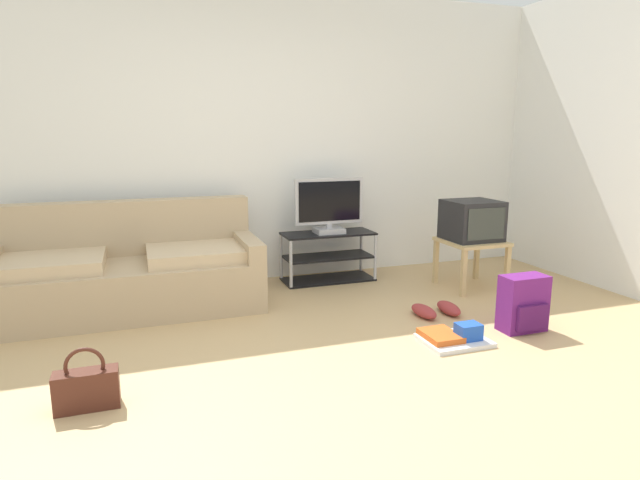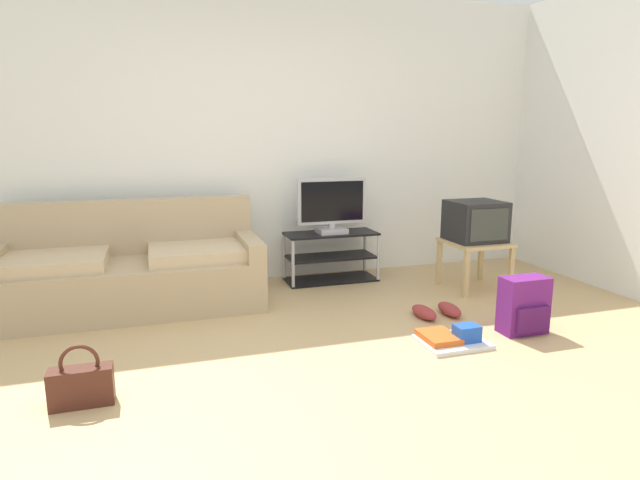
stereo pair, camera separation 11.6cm
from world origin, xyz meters
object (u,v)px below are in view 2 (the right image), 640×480
tv_stand (331,257)px  sneakers_pair (437,311)px  floor_tray (452,339)px  crt_tv (476,221)px  flat_tv (332,206)px  handbag (81,384)px  side_table (475,248)px  backpack (524,306)px  couch (130,270)px

tv_stand → sneakers_pair: (0.45, -1.23, -0.19)m
floor_tray → crt_tv: bearing=51.6°
flat_tv → handbag: size_ratio=1.99×
side_table → tv_stand: bearing=150.6°
side_table → crt_tv: bearing=90.0°
side_table → backpack: bearing=-105.3°
handbag → sneakers_pair: size_ratio=0.92×
couch → side_table: couch is taller
backpack → floor_tray: backpack is taller
handbag → tv_stand: bearing=43.1°
tv_stand → crt_tv: bearing=-28.8°
flat_tv → backpack: flat_tv is taller
couch → crt_tv: 3.00m
couch → backpack: 3.04m
couch → floor_tray: size_ratio=4.72×
flat_tv → floor_tray: 1.88m
tv_stand → crt_tv: (1.15, -0.63, 0.39)m
side_table → couch: bearing=172.5°
tv_stand → side_table: (1.15, -0.65, 0.14)m
couch → backpack: size_ratio=5.08×
crt_tv → handbag: (-3.16, -1.25, -0.51)m
backpack → sneakers_pair: size_ratio=1.12×
handbag → floor_tray: 2.28m
backpack → handbag: (-2.87, -0.17, -0.08)m
sneakers_pair → couch: bearing=156.9°
crt_tv → sneakers_pair: bearing=-139.8°
sneakers_pair → flat_tv: bearing=110.6°
side_table → crt_tv: size_ratio=1.13×
tv_stand → sneakers_pair: size_ratio=2.40×
side_table → floor_tray: (-0.88, -1.10, -0.33)m
couch → crt_tv: couch is taller
sneakers_pair → floor_tray: size_ratio=0.83×
flat_tv → crt_tv: (1.15, -0.61, -0.10)m
tv_stand → handbag: size_ratio=2.61×
flat_tv → backpack: bearing=-62.9°
couch → side_table: (2.96, -0.39, 0.07)m
handbag → floor_tray: handbag is taller
flat_tv → crt_tv: bearing=-27.9°
tv_stand → backpack: bearing=-63.2°
flat_tv → crt_tv: flat_tv is taller
tv_stand → flat_tv: flat_tv is taller
side_table → floor_tray: side_table is taller
couch → floor_tray: 2.57m
flat_tv → tv_stand: bearing=90.0°
couch → tv_stand: couch is taller
couch → sneakers_pair: 2.47m
handbag → side_table: bearing=21.3°
side_table → backpack: side_table is taller
side_table → handbag: (-3.16, -1.23, -0.26)m
crt_tv → backpack: size_ratio=1.12×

